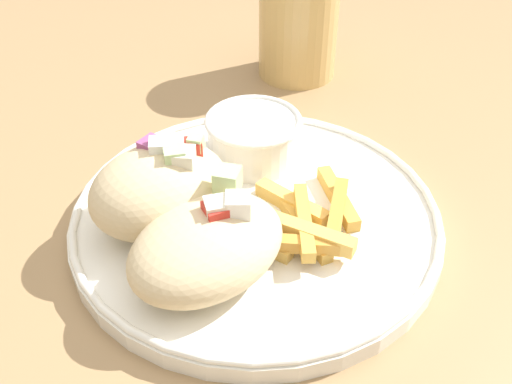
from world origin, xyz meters
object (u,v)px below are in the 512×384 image
object	(u,v)px
pita_sandwich_far	(160,189)
fries_pile	(303,220)
pita_sandwich_near	(208,245)
sauce_ramekin	(253,136)
water_glass	(298,25)
plate	(256,217)

from	to	relation	value
pita_sandwich_far	fries_pile	size ratio (longest dim) A/B	1.12
pita_sandwich_near	fries_pile	xyz separation A→B (m)	(0.08, 0.02, -0.02)
sauce_ramekin	water_glass	distance (m)	0.18
pita_sandwich_far	sauce_ramekin	world-z (taller)	pita_sandwich_far
plate	water_glass	bearing A→B (deg)	58.56
plate	pita_sandwich_far	xyz separation A→B (m)	(-0.07, 0.02, 0.03)
pita_sandwich_far	water_glass	world-z (taller)	water_glass
water_glass	plate	bearing A→B (deg)	-121.44
pita_sandwich_near	sauce_ramekin	xyz separation A→B (m)	(0.08, 0.11, -0.00)
pita_sandwich_near	pita_sandwich_far	world-z (taller)	pita_sandwich_far
plate	fries_pile	world-z (taller)	fries_pile
pita_sandwich_near	water_glass	bearing A→B (deg)	32.66
pita_sandwich_near	sauce_ramekin	world-z (taller)	pita_sandwich_near
pita_sandwich_far	water_glass	bearing A→B (deg)	30.18
plate	pita_sandwich_near	xyz separation A→B (m)	(-0.05, -0.05, 0.03)
fries_pile	plate	bearing A→B (deg)	129.17
fries_pile	water_glass	distance (m)	0.27
plate	fries_pile	xyz separation A→B (m)	(0.02, -0.03, 0.01)
sauce_ramekin	plate	bearing A→B (deg)	-109.86
sauce_ramekin	water_glass	bearing A→B (deg)	54.02
pita_sandwich_far	pita_sandwich_near	bearing A→B (deg)	-91.62
pita_sandwich_near	sauce_ramekin	size ratio (longest dim) A/B	1.69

